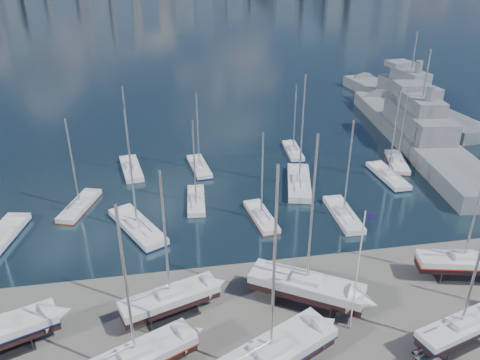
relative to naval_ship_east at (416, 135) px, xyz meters
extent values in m
plane|color=#605E59|center=(-33.36, -40.22, -1.67)|extent=(1400.00, 1400.00, 0.00)
cube|color=#192D3B|center=(-33.36, 269.78, -1.82)|extent=(1400.00, 600.00, 0.40)
cube|color=#2D2D33|center=(-60.05, -39.36, -1.59)|extent=(6.16, 4.44, 0.16)
cube|color=#BCBCC1|center=(-48.17, -44.11, 0.72)|extent=(10.13, 6.63, 0.79)
cube|color=maroon|center=(-48.17, -44.11, 0.35)|extent=(10.24, 6.69, 0.16)
cube|color=#BCBCC1|center=(-48.17, -44.11, 1.36)|extent=(2.94, 2.54, 0.50)
cylinder|color=#B2B2B7|center=(-48.17, -44.11, 7.78)|extent=(0.22, 0.22, 13.34)
cube|color=#2D2D33|center=(-45.21, -37.27, -1.59)|extent=(5.61, 3.90, 0.16)
cube|color=black|center=(-45.21, -37.27, -0.10)|extent=(9.52, 5.16, 0.74)
cube|color=#BCBCC1|center=(-45.21, -37.27, 0.65)|extent=(9.65, 5.53, 0.74)
cube|color=#BCBCC1|center=(-45.21, -37.27, 1.27)|extent=(2.71, 2.24, 0.50)
cylinder|color=#B2B2B7|center=(-45.21, -37.27, 7.30)|extent=(0.22, 0.22, 12.57)
cube|color=#BCBCC1|center=(-37.61, -45.86, 0.95)|extent=(12.03, 8.22, 0.94)
cube|color=#0B173B|center=(-37.61, -45.86, 0.51)|extent=(12.15, 8.30, 0.19)
cube|color=#BCBCC1|center=(-37.61, -45.86, 1.67)|extent=(3.52, 3.09, 0.50)
cylinder|color=#B2B2B7|center=(-37.61, -45.86, 9.38)|extent=(0.22, 0.22, 15.93)
cube|color=#2D2D33|center=(-32.20, -37.90, -1.59)|extent=(6.59, 5.59, 0.16)
cube|color=black|center=(-32.20, -37.90, -0.03)|extent=(10.69, 8.11, 0.88)
cube|color=#BCBCC1|center=(-32.20, -37.90, 0.85)|extent=(10.93, 8.50, 0.88)
cube|color=#BCBCC1|center=(-32.20, -37.90, 1.54)|extent=(3.31, 3.03, 0.50)
cylinder|color=#B2B2B7|center=(-32.20, -37.90, 8.71)|extent=(0.22, 0.22, 14.85)
cube|color=#2D2D33|center=(-20.78, -45.43, -1.59)|extent=(4.98, 3.29, 0.16)
cube|color=black|center=(-20.78, -45.43, -0.14)|extent=(8.55, 4.23, 0.67)
cube|color=#BCBCC1|center=(-20.78, -45.43, 0.53)|extent=(8.65, 4.57, 0.67)
cube|color=#0B173B|center=(-20.78, -45.43, 0.22)|extent=(8.73, 4.61, 0.13)
cube|color=#BCBCC1|center=(-20.78, -45.43, 1.11)|extent=(2.39, 1.92, 0.50)
cylinder|color=#B2B2B7|center=(-20.78, -45.43, 6.48)|extent=(0.22, 0.22, 11.24)
cube|color=#2D2D33|center=(-14.87, -36.80, -1.59)|extent=(5.46, 3.40, 0.16)
cube|color=black|center=(-14.87, -36.80, -0.10)|extent=(9.46, 4.21, 0.74)
cube|color=#BCBCC1|center=(-14.87, -36.80, 0.64)|extent=(9.55, 4.59, 0.74)
cube|color=maroon|center=(-14.87, -36.80, 0.30)|extent=(9.64, 4.63, 0.15)
cube|color=#BCBCC1|center=(-14.87, -36.80, 1.25)|extent=(2.59, 2.03, 0.50)
cylinder|color=#B2B2B7|center=(-14.87, -36.80, 7.22)|extent=(0.22, 0.22, 12.43)
cube|color=black|center=(-64.81, -21.02, -1.96)|extent=(4.59, 10.90, 0.85)
cube|color=#BCBCC1|center=(-64.81, -21.02, -1.11)|extent=(5.02, 10.98, 0.85)
cube|color=#0B173B|center=(-64.81, -21.02, -1.50)|extent=(5.07, 11.09, 0.17)
cube|color=black|center=(-56.51, -14.23, -1.90)|extent=(4.77, 9.01, 0.70)
cube|color=#BCBCC1|center=(-56.51, -14.23, -1.20)|extent=(5.12, 9.12, 0.70)
cube|color=maroon|center=(-56.51, -14.23, -1.52)|extent=(5.17, 9.21, 0.14)
cube|color=#BCBCC1|center=(-56.51, -14.23, -0.60)|extent=(2.10, 2.55, 0.50)
cylinder|color=#B2B2B7|center=(-56.51, -14.23, 5.09)|extent=(0.22, 0.22, 11.87)
cube|color=black|center=(-50.05, -3.26, -1.92)|extent=(3.73, 9.71, 0.76)
cube|color=#BCBCC1|center=(-50.05, -3.26, -1.16)|extent=(4.13, 9.77, 0.76)
cube|color=#BCBCC1|center=(-50.05, -3.26, -0.54)|extent=(1.95, 2.59, 0.50)
cylinder|color=#B2B2B7|center=(-50.05, -3.26, 5.60)|extent=(0.22, 0.22, 12.78)
cube|color=black|center=(-48.71, -21.22, -1.97)|extent=(7.19, 10.85, 0.87)
cube|color=#BCBCC1|center=(-48.71, -21.22, -1.10)|extent=(7.60, 11.05, 0.87)
cube|color=#0B173B|center=(-48.71, -21.22, -1.50)|extent=(7.67, 11.17, 0.17)
cube|color=#BCBCC1|center=(-48.71, -21.22, -0.41)|extent=(2.85, 3.24, 0.50)
cylinder|color=#B2B2B7|center=(-48.71, -21.22, 6.66)|extent=(0.22, 0.22, 14.65)
cube|color=black|center=(-40.91, -15.45, -1.89)|extent=(2.59, 8.43, 0.66)
cube|color=#BCBCC1|center=(-40.91, -15.45, -1.22)|extent=(2.94, 8.46, 0.66)
cube|color=#BCBCC1|center=(-40.91, -15.45, -0.64)|extent=(1.55, 2.18, 0.50)
cylinder|color=#B2B2B7|center=(-40.91, -15.45, 4.72)|extent=(0.22, 0.22, 11.22)
cube|color=black|center=(-39.41, -4.26, -1.90)|extent=(3.08, 8.81, 0.69)
cube|color=#BCBCC1|center=(-39.41, -4.26, -1.21)|extent=(3.44, 8.85, 0.69)
cube|color=#0B173B|center=(-39.41, -4.26, -1.52)|extent=(3.47, 8.94, 0.14)
cube|color=#BCBCC1|center=(-39.41, -4.26, -0.61)|extent=(1.70, 2.32, 0.50)
cylinder|color=#B2B2B7|center=(-39.41, -4.26, 4.96)|extent=(0.22, 0.22, 11.65)
cube|color=black|center=(-32.99, -21.27, -1.88)|extent=(2.90, 8.43, 0.66)
cube|color=#BCBCC1|center=(-32.99, -21.27, -1.22)|extent=(3.24, 8.47, 0.66)
cube|color=maroon|center=(-32.99, -21.27, -1.53)|extent=(3.27, 8.56, 0.13)
cube|color=#BCBCC1|center=(-32.99, -21.27, -0.64)|extent=(1.61, 2.21, 0.50)
cylinder|color=#B2B2B7|center=(-32.99, -21.27, 4.68)|extent=(0.22, 0.22, 11.15)
cube|color=black|center=(-25.44, -12.77, -1.99)|extent=(5.57, 11.83, 0.92)
cube|color=#BCBCC1|center=(-25.44, -12.77, -1.07)|extent=(6.04, 11.95, 0.92)
cube|color=#BCBCC1|center=(-25.44, -12.77, -0.36)|extent=(2.60, 3.28, 0.50)
cylinder|color=#B2B2B7|center=(-25.44, -12.77, 7.16)|extent=(0.22, 0.22, 15.54)
cube|color=black|center=(-22.86, -0.41, -1.89)|extent=(2.59, 8.44, 0.67)
cube|color=#BCBCC1|center=(-22.86, -0.41, -1.22)|extent=(2.94, 8.47, 0.67)
cube|color=#0B173B|center=(-22.86, -0.41, -1.53)|extent=(2.97, 8.55, 0.13)
cube|color=#BCBCC1|center=(-22.86, -0.41, -0.64)|extent=(1.55, 2.18, 0.50)
cylinder|color=#B2B2B7|center=(-22.86, -0.41, 4.73)|extent=(0.22, 0.22, 11.23)
cube|color=black|center=(-22.36, -22.66, -1.92)|extent=(2.39, 9.31, 0.74)
cube|color=#BCBCC1|center=(-22.36, -22.66, -1.17)|extent=(2.78, 9.32, 0.74)
cube|color=#BCBCC1|center=(-22.36, -22.66, -0.55)|extent=(1.60, 2.35, 0.50)
cylinder|color=#B2B2B7|center=(-22.36, -22.66, 5.45)|extent=(0.22, 0.22, 12.51)
cube|color=black|center=(-11.35, -12.68, -1.93)|extent=(2.64, 9.64, 0.76)
cube|color=#BCBCC1|center=(-11.35, -12.68, -1.16)|extent=(3.04, 9.65, 0.76)
cube|color=#0B173B|center=(-11.35, -12.68, -1.51)|extent=(3.07, 9.75, 0.15)
cube|color=#BCBCC1|center=(-11.35, -12.68, -0.53)|extent=(1.70, 2.45, 0.50)
cylinder|color=#B2B2B7|center=(-11.35, -12.68, 5.67)|extent=(0.22, 0.22, 12.90)
cube|color=black|center=(-7.49, -8.03, -1.90)|extent=(4.51, 9.16, 0.71)
cube|color=#BCBCC1|center=(-7.49, -8.03, -1.19)|extent=(4.87, 9.26, 0.71)
cube|color=maroon|center=(-7.49, -8.03, -1.52)|extent=(4.92, 9.35, 0.14)
cube|color=#BCBCC1|center=(-7.49, -8.03, -0.58)|extent=(2.06, 2.56, 0.50)
cylinder|color=#B2B2B7|center=(-7.49, -8.03, 5.18)|extent=(0.22, 0.22, 12.04)
cube|color=slate|center=(-0.01, -0.07, -1.16)|extent=(14.03, 51.47, 4.58)
cube|color=slate|center=(-0.01, -0.07, 2.93)|extent=(8.55, 18.44, 3.60)
cube|color=slate|center=(-0.01, -0.07, 5.93)|extent=(6.04, 10.67, 2.40)
cube|color=slate|center=(0.59, 4.98, 7.63)|extent=(6.25, 5.72, 1.20)
cylinder|color=#B2B2B7|center=(-0.01, -0.07, 11.13)|extent=(0.30, 0.30, 8.00)
cube|color=slate|center=(8.67, 19.96, -1.22)|extent=(12.40, 45.41, 4.04)
cube|color=slate|center=(8.67, 19.96, 2.60)|extent=(7.55, 16.27, 3.60)
cube|color=slate|center=(8.67, 19.96, 5.60)|extent=(5.33, 9.42, 2.40)
cube|color=slate|center=(8.14, 24.42, 7.30)|extent=(5.52, 5.05, 1.20)
cylinder|color=#B2B2B7|center=(8.67, 19.96, 10.80)|extent=(0.30, 0.30, 8.00)
cylinder|color=white|center=(-29.11, -41.80, 4.56)|extent=(0.12, 0.12, 12.46)
cube|color=#15143F|center=(-28.59, -41.80, 10.17)|extent=(1.04, 0.05, 0.73)
camera|label=1|loc=(-44.71, -72.26, 29.49)|focal=35.00mm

